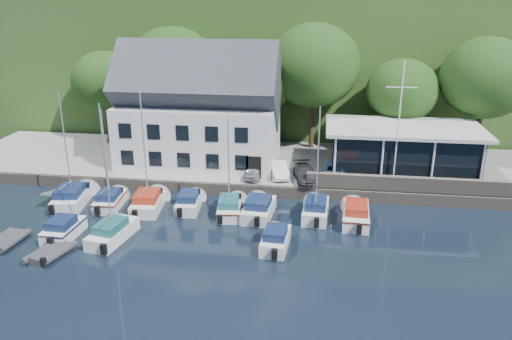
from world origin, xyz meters
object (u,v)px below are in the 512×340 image
object	(u,v)px
boat_r2_0	(63,227)
boat_r1_7	(356,212)
car_dgrey	(305,174)
car_blue	(335,171)
club_pavilion	(402,149)
flagpole	(398,125)
boat_r1_2	(145,153)
boat_r1_6	(318,157)
boat_r2_1	(107,178)
boat_r2_3	(276,237)
boat_r1_3	(189,200)
boat_r1_4	(229,162)
harbor_building	(200,115)
car_silver	(253,171)
dinghy_0	(6,239)
car_white	(279,169)
boat_r1_0	(66,147)
boat_r1_1	(106,156)
dinghy_1	(50,252)
boat_r1_5	(259,207)

from	to	relation	value
boat_r2_0	boat_r1_7	bearing A→B (deg)	16.70
car_dgrey	car_blue	world-z (taller)	car_blue
club_pavilion	flagpole	bearing A→B (deg)	-107.08
boat_r1_2	boat_r1_7	xyz separation A→B (m)	(15.80, -0.07, -3.78)
boat_r1_6	boat_r2_1	size ratio (longest dim) A/B	1.06
car_dgrey	boat_r2_3	distance (m)	10.11
club_pavilion	boat_r1_6	world-z (taller)	boat_r1_6
boat_r1_2	boat_r2_3	size ratio (longest dim) A/B	1.78
boat_r1_3	boat_r1_7	xyz separation A→B (m)	(12.69, -0.56, 0.05)
boat_r1_2	boat_r2_1	world-z (taller)	boat_r1_2
club_pavilion	car_dgrey	bearing A→B (deg)	-157.86
flagpole	boat_r1_4	xyz separation A→B (m)	(-12.63, -5.17, -1.85)
harbor_building	car_silver	distance (m)	7.51
car_silver	boat_r1_2	bearing A→B (deg)	-145.08
dinghy_0	boat_r1_6	bearing A→B (deg)	24.00
boat_r1_4	boat_r1_7	world-z (taller)	boat_r1_4
boat_r1_3	harbor_building	bearing A→B (deg)	92.04
boat_r2_3	car_white	bearing A→B (deg)	97.99
club_pavilion	boat_r2_3	size ratio (longest dim) A/B	2.58
boat_r1_2	boat_r1_4	bearing A→B (deg)	-5.13
boat_r1_7	boat_r2_1	size ratio (longest dim) A/B	0.72
boat_r1_2	boat_r2_3	world-z (taller)	boat_r1_2
car_white	dinghy_0	size ratio (longest dim) A/B	1.29
club_pavilion	car_white	distance (m)	10.86
car_dgrey	boat_r1_4	xyz separation A→B (m)	(-5.47, -5.16, 2.55)
car_white	boat_r2_3	xyz separation A→B (m)	(0.82, -10.84, -0.92)
car_blue	boat_r1_0	size ratio (longest dim) A/B	0.40
boat_r2_0	car_dgrey	bearing A→B (deg)	35.20
car_blue	boat_r1_0	bearing A→B (deg)	-152.92
car_silver	boat_r1_2	size ratio (longest dim) A/B	0.37
club_pavilion	boat_r2_1	xyz separation A→B (m)	(-20.72, -13.74, 1.42)
boat_r1_1	boat_r2_3	size ratio (longest dim) A/B	1.63
club_pavilion	boat_r1_6	size ratio (longest dim) A/B	1.39
boat_r1_4	boat_r2_0	xyz separation A→B (m)	(-10.59, -5.28, -3.43)
boat_r1_7	dinghy_1	xyz separation A→B (m)	(-19.55, -7.90, -0.41)
boat_r1_0	dinghy_1	world-z (taller)	boat_r1_0
boat_r1_5	car_silver	bearing A→B (deg)	106.73
boat_r1_6	boat_r2_0	size ratio (longest dim) A/B	1.95
harbor_building	boat_r1_5	bearing A→B (deg)	-54.05
boat_r1_3	boat_r1_7	size ratio (longest dim) A/B	0.82
boat_r2_1	dinghy_0	xyz separation A→B (m)	(-6.82, -1.55, -4.12)
flagpole	boat_r1_4	bearing A→B (deg)	-157.72
car_white	dinghy_1	xyz separation A→B (m)	(-13.29, -14.03, -1.29)
club_pavilion	dinghy_1	xyz separation A→B (m)	(-23.78, -16.48, -2.70)
club_pavilion	boat_r1_7	distance (m)	9.83
boat_r1_0	boat_r2_1	bearing A→B (deg)	-52.05
boat_r1_7	dinghy_0	bearing A→B (deg)	-161.33
car_silver	boat_r1_1	size ratio (longest dim) A/B	0.41
car_blue	boat_r1_0	world-z (taller)	boat_r1_0
boat_r1_4	boat_r2_0	size ratio (longest dim) A/B	1.71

